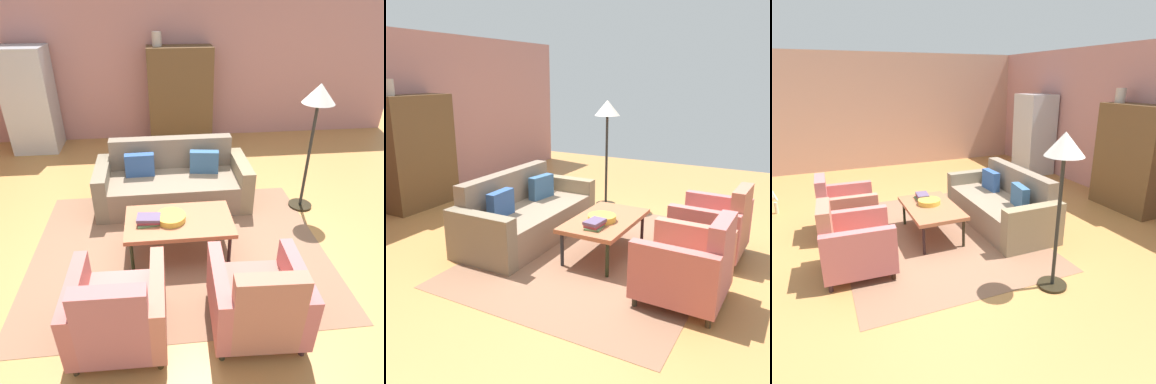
# 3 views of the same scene
# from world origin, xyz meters

# --- Properties ---
(ground_plane) EXTENTS (11.09, 11.09, 0.00)m
(ground_plane) POSITION_xyz_m (0.00, 0.00, 0.00)
(ground_plane) COLOR #BC8145
(wall_back) EXTENTS (9.24, 0.12, 2.80)m
(wall_back) POSITION_xyz_m (0.00, 3.69, 1.40)
(wall_back) COLOR tan
(wall_back) RESTS_ON ground
(area_rug) EXTENTS (3.40, 2.60, 0.01)m
(area_rug) POSITION_xyz_m (-0.11, -0.10, 0.00)
(area_rug) COLOR #896148
(area_rug) RESTS_ON ground
(couch) EXTENTS (2.11, 0.92, 0.86)m
(couch) POSITION_xyz_m (-0.11, 1.04, 0.29)
(couch) COLOR #86705B
(couch) RESTS_ON ground
(coffee_table) EXTENTS (1.20, 0.70, 0.45)m
(coffee_table) POSITION_xyz_m (-0.11, -0.15, 0.42)
(coffee_table) COLOR #202328
(coffee_table) RESTS_ON ground
(armchair_left) EXTENTS (0.82, 0.82, 0.88)m
(armchair_left) POSITION_xyz_m (-0.71, -1.31, 0.34)
(armchair_left) COLOR #2D2D21
(armchair_left) RESTS_ON ground
(armchair_right) EXTENTS (0.84, 0.84, 0.88)m
(armchair_right) POSITION_xyz_m (0.48, -1.31, 0.34)
(armchair_right) COLOR black
(armchair_right) RESTS_ON ground
(fruit_bowl) EXTENTS (0.33, 0.33, 0.07)m
(fruit_bowl) POSITION_xyz_m (-0.20, -0.15, 0.49)
(fruit_bowl) COLOR gold
(fruit_bowl) RESTS_ON coffee_table
(book_stack) EXTENTS (0.29, 0.21, 0.09)m
(book_stack) POSITION_xyz_m (-0.45, -0.18, 0.50)
(book_stack) COLOR #517C4B
(book_stack) RESTS_ON coffee_table
(cabinet) EXTENTS (1.20, 0.51, 1.80)m
(cabinet) POSITION_xyz_m (0.18, 3.34, 0.90)
(cabinet) COLOR brown
(cabinet) RESTS_ON ground
(vase_tall) EXTENTS (0.17, 0.17, 0.24)m
(vase_tall) POSITION_xyz_m (-0.22, 3.34, 1.92)
(vase_tall) COLOR #B9A89C
(vase_tall) RESTS_ON cabinet
(refrigerator) EXTENTS (0.80, 0.73, 1.85)m
(refrigerator) POSITION_xyz_m (-2.54, 3.24, 0.93)
(refrigerator) COLOR #B7BABF
(refrigerator) RESTS_ON ground
(floor_lamp) EXTENTS (0.40, 0.40, 1.72)m
(floor_lamp) POSITION_xyz_m (1.67, 0.67, 1.44)
(floor_lamp) COLOR black
(floor_lamp) RESTS_ON ground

